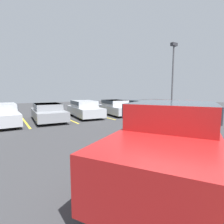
# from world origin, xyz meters

# --- Properties ---
(ground_plane) EXTENTS (60.00, 60.00, 0.00)m
(ground_plane) POSITION_xyz_m (0.00, 0.00, 0.00)
(ground_plane) COLOR #38383A
(stall_stripe_b) EXTENTS (0.12, 4.75, 0.01)m
(stall_stripe_b) POSITION_xyz_m (-2.43, 9.83, 0.00)
(stall_stripe_b) COLOR yellow
(stall_stripe_b) RESTS_ON ground_plane
(stall_stripe_c) EXTENTS (0.12, 4.75, 0.01)m
(stall_stripe_c) POSITION_xyz_m (0.32, 9.83, 0.00)
(stall_stripe_c) COLOR yellow
(stall_stripe_c) RESTS_ON ground_plane
(stall_stripe_d) EXTENTS (0.12, 4.75, 0.01)m
(stall_stripe_d) POSITION_xyz_m (3.07, 9.83, 0.00)
(stall_stripe_d) COLOR yellow
(stall_stripe_d) RESTS_ON ground_plane
(stall_stripe_e) EXTENTS (0.12, 4.75, 0.01)m
(stall_stripe_e) POSITION_xyz_m (5.82, 9.83, 0.00)
(stall_stripe_e) COLOR yellow
(stall_stripe_e) RESTS_ON ground_plane
(stall_stripe_f) EXTENTS (0.12, 4.75, 0.01)m
(stall_stripe_f) POSITION_xyz_m (8.57, 9.83, 0.00)
(stall_stripe_f) COLOR yellow
(stall_stripe_f) RESTS_ON ground_plane
(pickup_truck) EXTENTS (6.13, 4.80, 1.76)m
(pickup_truck) POSITION_xyz_m (0.18, 0.25, 0.89)
(pickup_truck) COLOR #A51919
(pickup_truck) RESTS_ON ground_plane
(parked_sedan_a) EXTENTS (1.84, 4.65, 1.26)m
(parked_sedan_a) POSITION_xyz_m (-3.70, 9.70, 0.67)
(parked_sedan_a) COLOR #B7BABF
(parked_sedan_a) RESTS_ON ground_plane
(parked_sedan_b) EXTENTS (2.07, 4.49, 1.17)m
(parked_sedan_b) POSITION_xyz_m (-1.02, 9.69, 0.63)
(parked_sedan_b) COLOR gray
(parked_sedan_b) RESTS_ON ground_plane
(parked_sedan_c) EXTENTS (2.11, 4.61, 1.27)m
(parked_sedan_c) POSITION_xyz_m (1.82, 10.05, 0.67)
(parked_sedan_c) COLOR #B7BABF
(parked_sedan_c) RESTS_ON ground_plane
(parked_sedan_d) EXTENTS (2.06, 4.36, 1.25)m
(parked_sedan_d) POSITION_xyz_m (4.57, 9.86, 0.66)
(parked_sedan_d) COLOR #B7BABF
(parked_sedan_d) RESTS_ON ground_plane
(parked_sedan_e) EXTENTS (1.98, 4.79, 1.18)m
(parked_sedan_e) POSITION_xyz_m (7.23, 9.63, 0.63)
(parked_sedan_e) COLOR #232326
(parked_sedan_e) RESTS_ON ground_plane
(light_post) EXTENTS (0.70, 0.36, 6.80)m
(light_post) POSITION_xyz_m (11.24, 9.34, 4.26)
(light_post) COLOR #515156
(light_post) RESTS_ON ground_plane
(wheel_stop_curb) EXTENTS (1.99, 0.20, 0.14)m
(wheel_stop_curb) POSITION_xyz_m (5.86, 12.95, 0.07)
(wheel_stop_curb) COLOR #B7B2A8
(wheel_stop_curb) RESTS_ON ground_plane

